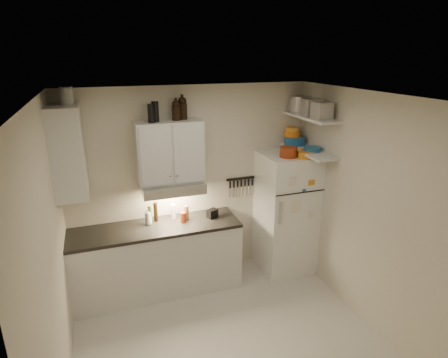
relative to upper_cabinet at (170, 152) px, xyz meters
name	(u,v)px	position (x,y,z in m)	size (l,w,h in m)	color
floor	(229,343)	(0.30, -1.33, -1.84)	(3.20, 3.00, 0.02)	silver
ceiling	(231,97)	(0.30, -1.33, 0.78)	(3.20, 3.00, 0.02)	silver
back_wall	(191,185)	(0.30, 0.18, -0.53)	(3.20, 0.02, 2.60)	beige
left_wall	(49,264)	(-1.31, -1.33, -0.53)	(0.02, 3.00, 2.60)	beige
right_wall	(367,212)	(1.91, -1.33, -0.53)	(0.02, 3.00, 2.60)	beige
base_cabinet	(158,260)	(-0.25, -0.14, -1.39)	(2.10, 0.60, 0.88)	silver
countertop	(155,228)	(-0.25, -0.14, -0.93)	(2.10, 0.62, 0.04)	black
upper_cabinet	(170,152)	(0.00, 0.00, 0.00)	(0.80, 0.33, 0.75)	silver
side_cabinet	(68,152)	(-1.14, -0.14, 0.12)	(0.33, 0.55, 1.00)	silver
range_hood	(172,187)	(0.00, -0.06, -0.44)	(0.76, 0.46, 0.12)	silver
fridge	(286,213)	(1.55, -0.18, -0.98)	(0.70, 0.68, 1.70)	white
shelf_hi	(311,117)	(1.75, -0.31, 0.38)	(0.30, 0.95, 0.03)	silver
shelf_lo	(308,151)	(1.75, -0.31, -0.07)	(0.30, 0.95, 0.03)	silver
knife_strip	(241,178)	(1.00, 0.15, -0.51)	(0.42, 0.02, 0.03)	black
dutch_oven	(288,152)	(1.47, -0.29, -0.06)	(0.22, 0.22, 0.13)	maroon
book_stack	(306,154)	(1.68, -0.37, -0.08)	(0.20, 0.25, 0.08)	orange
spice_jar	(298,153)	(1.61, -0.31, -0.08)	(0.06, 0.06, 0.09)	silver
stock_pot	(300,104)	(1.79, 0.04, 0.49)	(0.29, 0.29, 0.21)	silver
tin_a	(311,108)	(1.72, -0.36, 0.50)	(0.22, 0.20, 0.22)	#AAAAAD
tin_b	(322,111)	(1.74, -0.56, 0.49)	(0.20, 0.20, 0.20)	#AAAAAD
bowl_teal	(295,141)	(1.72, 0.00, 0.01)	(0.28, 0.28, 0.11)	#1A5590
bowl_orange	(292,134)	(1.70, 0.04, 0.10)	(0.22, 0.22, 0.07)	orange
bowl_yellow	(292,129)	(1.70, 0.04, 0.16)	(0.17, 0.17, 0.06)	orange
plates	(312,149)	(1.76, -0.38, -0.02)	(0.22, 0.22, 0.06)	#1A5590
growler_a	(176,110)	(0.10, 0.01, 0.50)	(0.10, 0.10, 0.24)	black
growler_b	(182,108)	(0.19, 0.06, 0.51)	(0.12, 0.12, 0.28)	black
thermos_a	(155,112)	(-0.15, -0.01, 0.49)	(0.08, 0.08, 0.24)	black
thermos_b	(151,114)	(-0.21, -0.06, 0.48)	(0.07, 0.07, 0.21)	black
side_jar	(66,95)	(-1.08, -0.06, 0.72)	(0.14, 0.14, 0.18)	silver
soap_bottle	(148,215)	(-0.32, -0.05, -0.78)	(0.10, 0.10, 0.25)	silver
pepper_mill	(186,213)	(0.16, -0.08, -0.81)	(0.06, 0.06, 0.20)	brown
oil_bottle	(150,215)	(-0.29, -0.04, -0.78)	(0.05, 0.05, 0.24)	#415F17
vinegar_bottle	(156,212)	(-0.21, 0.02, -0.78)	(0.05, 0.05, 0.25)	black
clear_bottle	(174,212)	(0.02, 0.02, -0.81)	(0.07, 0.07, 0.20)	silver
red_jar	(183,217)	(0.11, -0.13, -0.84)	(0.07, 0.07, 0.13)	maroon
caddy	(212,213)	(0.50, -0.11, -0.85)	(0.13, 0.09, 0.11)	black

